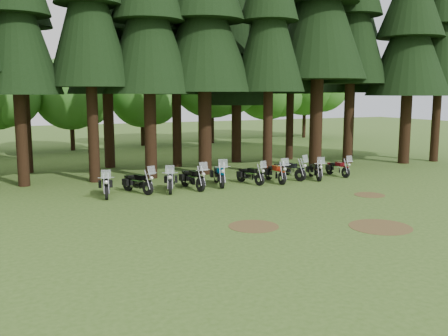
{
  "coord_description": "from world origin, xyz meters",
  "views": [
    {
      "loc": [
        -11.32,
        -17.04,
        4.67
      ],
      "look_at": [
        -0.83,
        5.0,
        1.0
      ],
      "focal_mm": 40.0,
      "sensor_mm": 36.0,
      "label": 1
    }
  ],
  "objects_px": {
    "motorcycle_0": "(106,186)",
    "motorcycle_3": "(193,179)",
    "motorcycle_4": "(219,176)",
    "motorcycle_1": "(138,183)",
    "motorcycle_9": "(338,169)",
    "motorcycle_8": "(315,171)",
    "motorcycle_5": "(250,175)",
    "motorcycle_7": "(289,171)",
    "motorcycle_6": "(275,173)",
    "motorcycle_2": "(171,182)"
  },
  "relations": [
    {
      "from": "motorcycle_4",
      "to": "motorcycle_6",
      "type": "height_order",
      "value": "motorcycle_4"
    },
    {
      "from": "motorcycle_7",
      "to": "motorcycle_2",
      "type": "bearing_deg",
      "value": 162.72
    },
    {
      "from": "motorcycle_0",
      "to": "motorcycle_1",
      "type": "bearing_deg",
      "value": 16.75
    },
    {
      "from": "motorcycle_2",
      "to": "motorcycle_4",
      "type": "height_order",
      "value": "motorcycle_4"
    },
    {
      "from": "motorcycle_0",
      "to": "motorcycle_7",
      "type": "bearing_deg",
      "value": 11.88
    },
    {
      "from": "motorcycle_9",
      "to": "motorcycle_5",
      "type": "bearing_deg",
      "value": 178.82
    },
    {
      "from": "motorcycle_1",
      "to": "motorcycle_8",
      "type": "xyz_separation_m",
      "value": [
        9.85,
        -0.42,
        -0.02
      ]
    },
    {
      "from": "motorcycle_2",
      "to": "motorcycle_3",
      "type": "bearing_deg",
      "value": 24.61
    },
    {
      "from": "motorcycle_0",
      "to": "motorcycle_3",
      "type": "distance_m",
      "value": 4.25
    },
    {
      "from": "motorcycle_3",
      "to": "motorcycle_4",
      "type": "relative_size",
      "value": 0.98
    },
    {
      "from": "motorcycle_2",
      "to": "motorcycle_4",
      "type": "xyz_separation_m",
      "value": [
        2.73,
        0.35,
        0.03
      ]
    },
    {
      "from": "motorcycle_0",
      "to": "motorcycle_9",
      "type": "bearing_deg",
      "value": 10.68
    },
    {
      "from": "motorcycle_4",
      "to": "motorcycle_7",
      "type": "relative_size",
      "value": 1.06
    },
    {
      "from": "motorcycle_2",
      "to": "motorcycle_7",
      "type": "relative_size",
      "value": 0.97
    },
    {
      "from": "motorcycle_6",
      "to": "motorcycle_2",
      "type": "bearing_deg",
      "value": -176.62
    },
    {
      "from": "motorcycle_7",
      "to": "motorcycle_8",
      "type": "height_order",
      "value": "motorcycle_7"
    },
    {
      "from": "motorcycle_1",
      "to": "motorcycle_2",
      "type": "height_order",
      "value": "motorcycle_2"
    },
    {
      "from": "motorcycle_9",
      "to": "motorcycle_6",
      "type": "bearing_deg",
      "value": -178.81
    },
    {
      "from": "motorcycle_6",
      "to": "motorcycle_0",
      "type": "bearing_deg",
      "value": -177.15
    },
    {
      "from": "motorcycle_6",
      "to": "motorcycle_9",
      "type": "relative_size",
      "value": 1.12
    },
    {
      "from": "motorcycle_0",
      "to": "motorcycle_3",
      "type": "xyz_separation_m",
      "value": [
        4.25,
        -0.03,
        0.03
      ]
    },
    {
      "from": "motorcycle_7",
      "to": "motorcycle_1",
      "type": "bearing_deg",
      "value": 160.31
    },
    {
      "from": "motorcycle_0",
      "to": "motorcycle_3",
      "type": "relative_size",
      "value": 0.95
    },
    {
      "from": "motorcycle_0",
      "to": "motorcycle_5",
      "type": "height_order",
      "value": "motorcycle_0"
    },
    {
      "from": "motorcycle_5",
      "to": "motorcycle_3",
      "type": "bearing_deg",
      "value": 167.05
    },
    {
      "from": "motorcycle_0",
      "to": "motorcycle_9",
      "type": "distance_m",
      "value": 13.15
    },
    {
      "from": "motorcycle_5",
      "to": "motorcycle_6",
      "type": "distance_m",
      "value": 1.42
    },
    {
      "from": "motorcycle_5",
      "to": "motorcycle_7",
      "type": "distance_m",
      "value": 2.5
    },
    {
      "from": "motorcycle_3",
      "to": "motorcycle_4",
      "type": "distance_m",
      "value": 1.58
    },
    {
      "from": "motorcycle_4",
      "to": "motorcycle_8",
      "type": "distance_m",
      "value": 5.61
    },
    {
      "from": "motorcycle_4",
      "to": "motorcycle_7",
      "type": "bearing_deg",
      "value": 14.81
    },
    {
      "from": "motorcycle_6",
      "to": "motorcycle_7",
      "type": "height_order",
      "value": "motorcycle_7"
    },
    {
      "from": "motorcycle_4",
      "to": "motorcycle_8",
      "type": "height_order",
      "value": "motorcycle_4"
    },
    {
      "from": "motorcycle_2",
      "to": "motorcycle_3",
      "type": "height_order",
      "value": "motorcycle_3"
    },
    {
      "from": "motorcycle_0",
      "to": "motorcycle_1",
      "type": "relative_size",
      "value": 1.03
    },
    {
      "from": "motorcycle_8",
      "to": "motorcycle_3",
      "type": "bearing_deg",
      "value": -163.11
    },
    {
      "from": "motorcycle_1",
      "to": "motorcycle_9",
      "type": "distance_m",
      "value": 11.61
    },
    {
      "from": "motorcycle_4",
      "to": "motorcycle_6",
      "type": "distance_m",
      "value": 3.12
    },
    {
      "from": "motorcycle_4",
      "to": "motorcycle_9",
      "type": "xyz_separation_m",
      "value": [
        7.34,
        -0.22,
        -0.08
      ]
    },
    {
      "from": "motorcycle_1",
      "to": "motorcycle_9",
      "type": "height_order",
      "value": "motorcycle_1"
    },
    {
      "from": "motorcycle_4",
      "to": "motorcycle_9",
      "type": "relative_size",
      "value": 1.18
    },
    {
      "from": "motorcycle_2",
      "to": "motorcycle_8",
      "type": "distance_m",
      "value": 8.32
    },
    {
      "from": "motorcycle_1",
      "to": "motorcycle_4",
      "type": "height_order",
      "value": "motorcycle_4"
    },
    {
      "from": "motorcycle_1",
      "to": "motorcycle_6",
      "type": "xyz_separation_m",
      "value": [
        7.36,
        -0.34,
        0.01
      ]
    },
    {
      "from": "motorcycle_3",
      "to": "motorcycle_6",
      "type": "bearing_deg",
      "value": -8.32
    },
    {
      "from": "motorcycle_4",
      "to": "motorcycle_8",
      "type": "bearing_deg",
      "value": 9.98
    },
    {
      "from": "motorcycle_0",
      "to": "motorcycle_1",
      "type": "distance_m",
      "value": 1.55
    },
    {
      "from": "motorcycle_1",
      "to": "motorcycle_7",
      "type": "height_order",
      "value": "motorcycle_7"
    },
    {
      "from": "motorcycle_5",
      "to": "motorcycle_7",
      "type": "xyz_separation_m",
      "value": [
        2.49,
        0.22,
        0.05
      ]
    },
    {
      "from": "motorcycle_8",
      "to": "motorcycle_9",
      "type": "xyz_separation_m",
      "value": [
        1.76,
        0.27,
        -0.02
      ]
    }
  ]
}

